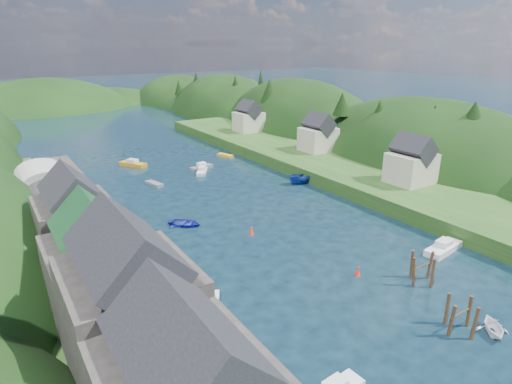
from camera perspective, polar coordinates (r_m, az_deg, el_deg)
ground at (r=82.46m, az=-8.31°, el=1.59°), size 600.00×600.00×0.00m
hillside_right at (r=127.88m, az=5.57°, el=4.56°), size 36.00×245.56×48.00m
far_hills at (r=201.81m, az=-22.97°, el=7.54°), size 103.00×68.00×44.00m
hill_trees at (r=93.25m, az=-11.72°, el=10.40°), size 91.21×145.57×12.27m
quay_left at (r=48.73m, az=-19.34°, el=-11.01°), size 12.00×110.00×2.00m
terrace_left_grass at (r=47.94m, az=-27.65°, el=-12.42°), size 12.00×110.00×2.50m
quayside_buildings at (r=33.79m, az=-17.96°, el=-13.11°), size 8.00×35.84×12.90m
boat_sheds at (r=64.14m, az=-25.70°, el=-0.34°), size 7.00×21.00×7.50m
terrace_right at (r=87.39m, az=9.58°, el=3.35°), size 16.00×120.00×2.40m
right_bank_cottages at (r=94.30m, az=7.70°, el=7.51°), size 9.00×59.24×8.41m
piling_cluster_near at (r=43.89m, az=25.57°, el=-14.97°), size 3.20×2.99×3.82m
piling_cluster_far at (r=50.32m, az=21.23°, el=-9.75°), size 3.16×2.95×3.90m
channel_buoy_near at (r=49.97m, az=13.42°, el=-10.29°), size 0.70×0.70×1.10m
channel_buoy_far at (r=58.43m, az=-0.61°, el=-5.23°), size 0.70×0.70×1.10m
moored_boats at (r=56.80m, az=2.76°, el=-5.78°), size 38.17×85.33×2.27m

